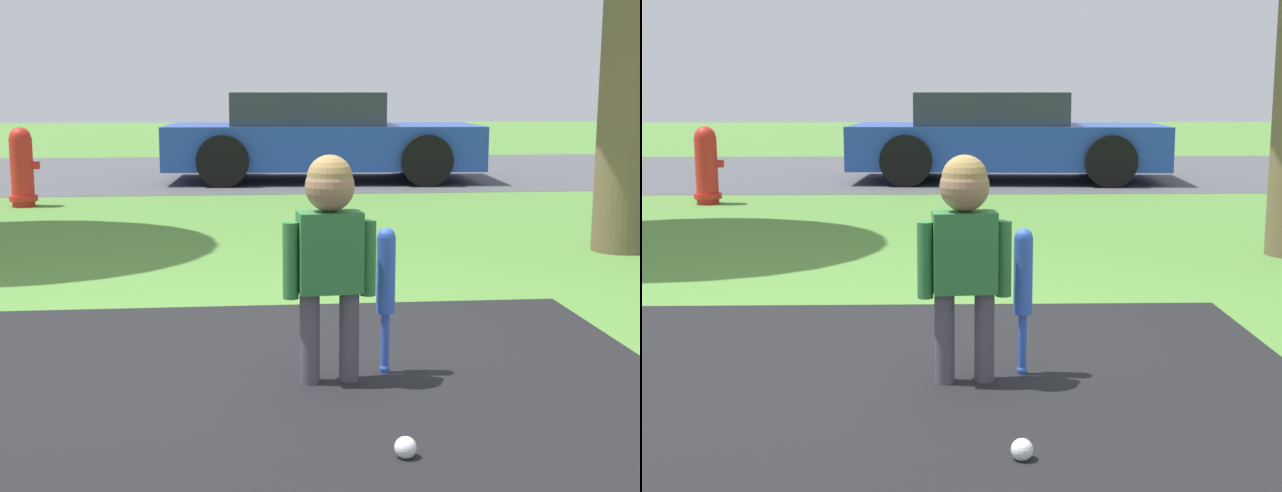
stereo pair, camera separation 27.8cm
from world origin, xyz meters
TOP-DOWN VIEW (x-y plane):
  - ground_plane at (0.00, 0.00)m, footprint 60.00×60.00m
  - street_strip at (0.00, 9.36)m, footprint 40.00×6.00m
  - child at (0.47, -0.34)m, footprint 0.38×0.20m
  - baseball_bat at (0.71, -0.25)m, footprint 0.08×0.08m
  - sports_ball at (0.63, -1.13)m, footprint 0.07×0.07m
  - fire_hydrant at (-2.07, 5.56)m, footprint 0.32×0.29m
  - parked_car at (1.22, 7.99)m, footprint 4.16×2.12m

SIDE VIEW (x-z plane):
  - ground_plane at x=0.00m, z-range 0.00..0.00m
  - street_strip at x=0.00m, z-range 0.00..0.01m
  - sports_ball at x=0.63m, z-range 0.00..0.07m
  - fire_hydrant at x=-2.07m, z-range -0.01..0.81m
  - baseball_bat at x=0.71m, z-range 0.09..0.72m
  - parked_car at x=1.22m, z-range -0.02..1.14m
  - child at x=0.47m, z-range 0.14..1.07m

